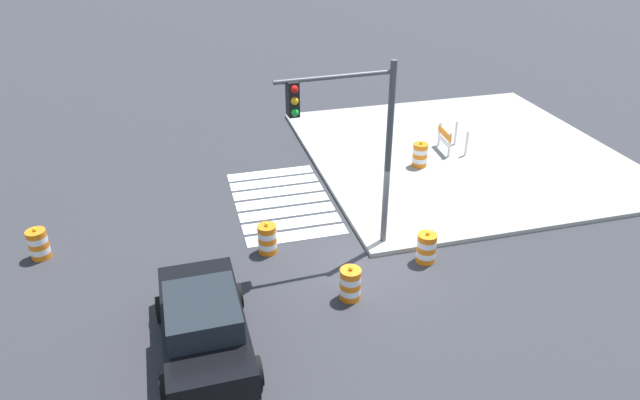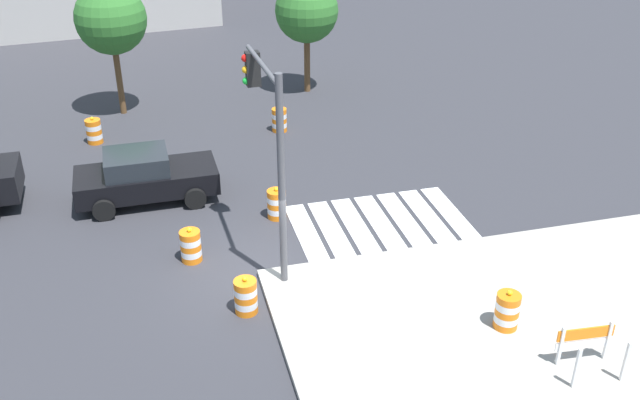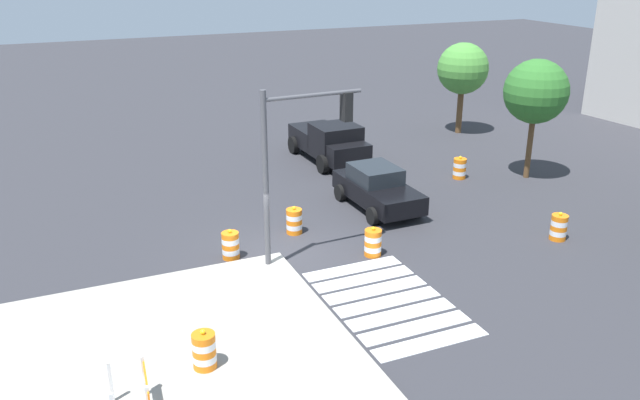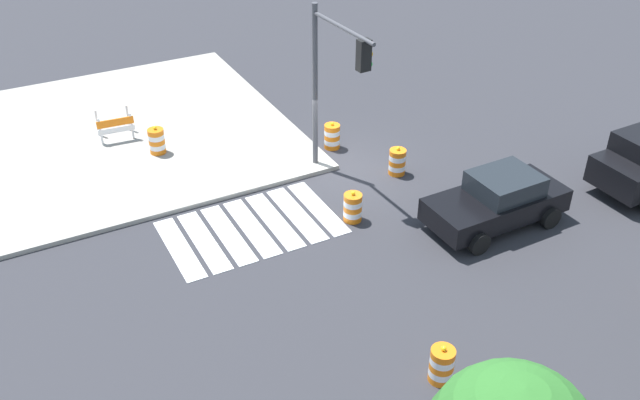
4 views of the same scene
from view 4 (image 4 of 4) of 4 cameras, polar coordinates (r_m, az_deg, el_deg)
ground_plane at (r=23.69m, az=1.57°, el=2.53°), size 120.00×120.00×0.00m
sidewalk_corner at (r=26.90m, az=-16.16°, el=5.27°), size 12.00×12.00×0.15m
crosswalk_stripes at (r=20.86m, az=-5.64°, el=-2.26°), size 5.10×3.20×0.02m
sports_car at (r=21.20m, az=14.38°, el=-0.01°), size 4.33×2.19×1.63m
traffic_barrel_near_corner at (r=20.89m, az=2.70°, el=-0.61°), size 0.56×0.56×1.02m
traffic_barrel_median_near at (r=23.36m, az=6.37°, el=3.14°), size 0.56×0.56×1.02m
traffic_barrel_median_far at (r=24.83m, az=1.00°, el=5.25°), size 0.56×0.56×1.02m
traffic_barrel_far_curb at (r=16.16m, az=9.96°, el=-13.20°), size 0.56×0.56×1.02m
traffic_barrel_on_sidewalk at (r=24.86m, az=-13.27°, el=4.75°), size 0.56×0.56×1.02m
construction_barricade at (r=26.08m, az=-16.48°, el=5.92°), size 1.30×0.87×1.00m
traffic_light_pole at (r=21.30m, az=1.17°, el=10.65°), size 0.50×3.29×5.50m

